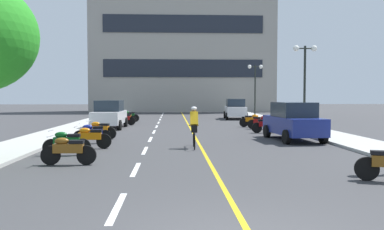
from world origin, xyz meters
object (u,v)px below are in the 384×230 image
object	(u,v)px
street_lamp_far	(255,79)
motorcycle_6	(267,125)
street_lamp_mid	(305,68)
motorcycle_3	(90,137)
cyclist_rider	(194,126)
parked_car_mid	(109,114)
motorcycle_5	(99,129)
motorcycle_10	(125,117)
parked_car_near	(293,121)
motorcycle_2	(66,142)
parked_car_far	(235,109)
motorcycle_9	(124,119)
motorcycle_8	(252,120)
motorcycle_7	(261,122)
motorcycle_1	(68,150)
motorcycle_4	(92,133)
motorcycle_11	(129,116)

from	to	relation	value
street_lamp_far	motorcycle_6	size ratio (longest dim) A/B	2.91
street_lamp_mid	motorcycle_3	size ratio (longest dim) A/B	2.95
cyclist_rider	parked_car_mid	bearing A→B (deg)	116.49
motorcycle_3	motorcycle_5	xyz separation A→B (m)	(-0.26, 3.63, 0.00)
motorcycle_5	motorcycle_6	distance (m)	9.37
street_lamp_mid	motorcycle_10	size ratio (longest dim) A/B	2.95
parked_car_near	motorcycle_2	distance (m)	10.53
motorcycle_2	parked_car_far	bearing A→B (deg)	66.39
motorcycle_2	motorcycle_10	world-z (taller)	same
motorcycle_9	cyclist_rider	size ratio (longest dim) A/B	0.96
parked_car_near	motorcycle_2	world-z (taller)	parked_car_near
motorcycle_6	cyclist_rider	distance (m)	7.76
street_lamp_mid	motorcycle_8	distance (m)	5.14
street_lamp_far	parked_car_mid	size ratio (longest dim) A/B	1.17
motorcycle_7	motorcycle_8	xyz separation A→B (m)	(-0.22, 1.75, 0.00)
parked_car_far	cyclist_rider	bearing A→B (deg)	-103.66
motorcycle_5	motorcycle_10	distance (m)	11.06
street_lamp_far	cyclist_rider	distance (m)	23.34
motorcycle_6	motorcycle_7	distance (m)	2.57
motorcycle_2	motorcycle_6	size ratio (longest dim) A/B	1.00
parked_car_mid	motorcycle_7	distance (m)	9.75
motorcycle_5	motorcycle_1	bearing A→B (deg)	-87.20
motorcycle_3	motorcycle_9	xyz separation A→B (m)	(-0.17, 12.84, 0.00)
motorcycle_3	cyclist_rider	xyz separation A→B (m)	(4.21, 0.09, 0.41)
parked_car_mid	cyclist_rider	xyz separation A→B (m)	(4.94, -9.92, -0.03)
motorcycle_7	parked_car_near	bearing A→B (deg)	-88.64
parked_car_far	motorcycle_3	bearing A→B (deg)	-114.34
parked_car_far	motorcycle_9	size ratio (longest dim) A/B	2.54
parked_car_mid	motorcycle_4	xyz separation A→B (m)	(0.49, -8.23, -0.44)
parked_car_mid	motorcycle_7	world-z (taller)	parked_car_mid
parked_car_near	cyclist_rider	bearing A→B (deg)	-152.46
motorcycle_9	parked_car_mid	bearing A→B (deg)	-101.32
motorcycle_1	motorcycle_6	world-z (taller)	same
parked_car_mid	motorcycle_8	xyz separation A→B (m)	(9.46, 0.70, -0.44)
parked_car_near	motorcycle_3	bearing A→B (deg)	-163.84
parked_car_far	motorcycle_10	distance (m)	10.71
motorcycle_4	parked_car_far	bearing A→B (deg)	62.96
motorcycle_5	parked_car_far	bearing A→B (deg)	60.37
parked_car_near	parked_car_far	world-z (taller)	same
motorcycle_9	motorcycle_8	bearing A→B (deg)	-13.51
motorcycle_11	cyclist_rider	size ratio (longest dim) A/B	0.95
street_lamp_mid	motorcycle_10	world-z (taller)	street_lamp_mid
motorcycle_4	parked_car_near	bearing A→B (deg)	5.27
motorcycle_6	motorcycle_5	bearing A→B (deg)	-162.83
parked_car_mid	motorcycle_7	bearing A→B (deg)	-6.20
motorcycle_3	motorcycle_1	bearing A→B (deg)	-88.44
motorcycle_2	motorcycle_7	xyz separation A→B (m)	(9.41, 10.72, 0.00)
motorcycle_7	street_lamp_mid	bearing A→B (deg)	-26.13
cyclist_rider	motorcycle_1	bearing A→B (deg)	-136.75
motorcycle_7	motorcycle_9	distance (m)	9.91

